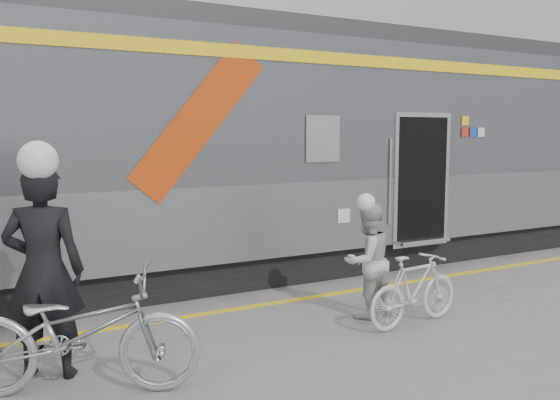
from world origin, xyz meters
TOP-DOWN VIEW (x-y plane):
  - ground at (0.00, 0.00)m, footprint 90.00×90.00m
  - train at (1.23, 4.19)m, footprint 24.00×3.17m
  - safety_strip at (0.00, 2.15)m, footprint 24.00×0.12m
  - man at (-2.79, 1.04)m, footprint 0.89×0.76m
  - bicycle_left at (-2.59, 0.49)m, footprint 2.29×1.56m
  - woman at (1.05, 1.06)m, footprint 0.76×0.62m
  - bicycle_right at (1.35, 0.51)m, footprint 1.50×0.56m
  - helmet_man at (-2.79, 1.04)m, footprint 0.36×0.36m
  - helmet_woman at (1.05, 1.06)m, footprint 0.23×0.23m

SIDE VIEW (x-z plane):
  - ground at x=0.00m, z-range 0.00..0.00m
  - safety_strip at x=0.00m, z-range 0.00..0.01m
  - bicycle_right at x=1.35m, z-range 0.00..0.88m
  - bicycle_left at x=-2.59m, z-range 0.00..1.14m
  - woman at x=1.05m, z-range 0.00..1.45m
  - man at x=-2.79m, z-range 0.00..2.07m
  - helmet_woman at x=1.05m, z-range 1.45..1.68m
  - train at x=1.23m, z-range 0.00..4.10m
  - helmet_man at x=-2.79m, z-range 2.07..2.43m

